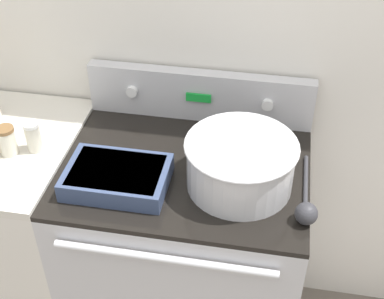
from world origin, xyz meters
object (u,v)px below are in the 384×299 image
at_px(casserole_dish, 117,176).
at_px(spice_jar_brown_cap, 7,141).
at_px(mixing_bowl, 240,162).
at_px(spice_jar_white_cap, 33,137).
at_px(ladle, 306,209).

distance_m(casserole_dish, spice_jar_brown_cap, 0.40).
relative_size(mixing_bowl, spice_jar_white_cap, 3.17).
xyz_separation_m(mixing_bowl, spice_jar_brown_cap, (-0.77, 0.01, -0.03)).
xyz_separation_m(mixing_bowl, casserole_dish, (-0.38, -0.07, -0.06)).
bearing_deg(spice_jar_brown_cap, casserole_dish, -10.91).
distance_m(mixing_bowl, spice_jar_brown_cap, 0.77).
relative_size(casserole_dish, ladle, 0.96).
bearing_deg(ladle, casserole_dish, 176.41).
bearing_deg(spice_jar_white_cap, ladle, -9.17).
bearing_deg(ladle, spice_jar_white_cap, 170.83).
relative_size(spice_jar_white_cap, spice_jar_brown_cap, 1.07).
distance_m(casserole_dish, ladle, 0.58).
height_order(mixing_bowl, spice_jar_white_cap, mixing_bowl).
distance_m(mixing_bowl, casserole_dish, 0.39).
bearing_deg(spice_jar_white_cap, spice_jar_brown_cap, -157.31).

